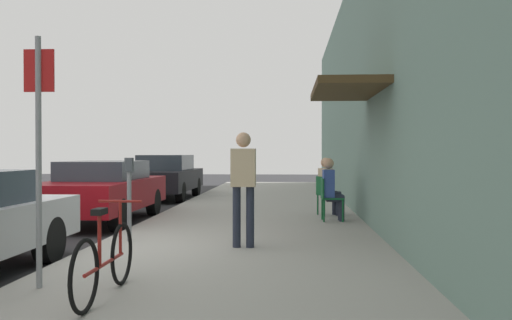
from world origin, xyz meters
The scene contains 13 objects.
ground_plane centered at (0.00, 0.00, 0.00)m, with size 60.00×60.00×0.00m, color #2D2D30.
sidewalk_slab centered at (2.25, 2.00, 0.06)m, with size 4.50×32.00×0.12m, color #9E9B93.
building_facade centered at (4.65, 2.00, 2.94)m, with size 1.40×32.00×5.89m.
parked_car_1 centered at (-1.10, 3.84, 0.71)m, with size 1.80×4.40×1.33m.
parked_car_2 centered at (-1.10, 9.84, 0.74)m, with size 1.80×4.40×1.44m.
parking_meter centered at (0.45, 0.67, 0.89)m, with size 0.12×0.10×1.32m.
street_sign centered at (0.40, -2.31, 1.64)m, with size 0.32×0.06×2.60m.
bicycle_0 centered at (1.21, -2.65, 0.48)m, with size 0.46×1.71×0.90m.
cafe_chair_0 centered at (3.78, 3.41, 0.62)m, with size 0.45×0.45×0.87m.
seated_patron_0 centered at (3.84, 3.41, 0.82)m, with size 0.43×0.37×1.29m.
cafe_chair_1 centered at (3.79, 4.36, 0.62)m, with size 0.56×0.56×0.87m.
seated_patron_1 centered at (3.85, 4.38, 0.82)m, with size 0.51×0.47×1.29m.
pedestrian_standing centered at (2.31, 0.20, 1.12)m, with size 0.36×0.22×1.70m.
Camera 1 is at (2.99, -7.76, 1.52)m, focal length 38.05 mm.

